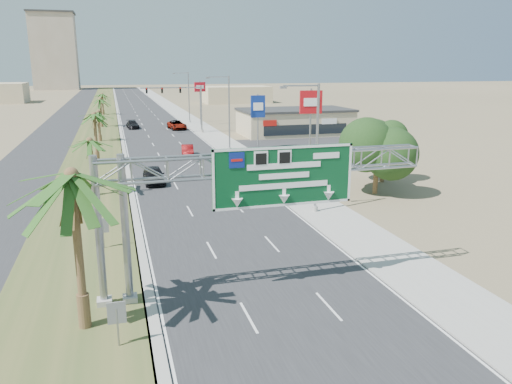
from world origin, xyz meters
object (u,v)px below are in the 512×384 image
(car_right_lane, at_px, (177,125))
(pole_sign_blue, at_px, (258,109))
(sign_gantry, at_px, (251,175))
(car_mid_lane, at_px, (187,151))
(car_far, at_px, (133,125))
(signal_mast, at_px, (189,105))
(pole_sign_red_near, at_px, (311,107))
(palm_near, at_px, (71,176))
(car_left_lane, at_px, (154,175))
(pole_sign_red_far, at_px, (200,90))
(store_building, at_px, (295,122))

(car_right_lane, bearing_deg, pole_sign_blue, -78.48)
(sign_gantry, xyz_separation_m, car_mid_lane, (2.56, 40.14, -5.35))
(car_far, relative_size, pole_sign_blue, 0.64)
(sign_gantry, xyz_separation_m, signal_mast, (6.23, 62.05, -1.21))
(pole_sign_red_near, bearing_deg, palm_near, -127.83)
(sign_gantry, bearing_deg, car_far, 92.37)
(car_mid_lane, relative_size, car_far, 0.89)
(sign_gantry, height_order, car_left_lane, sign_gantry)
(car_right_lane, bearing_deg, car_left_lane, -106.90)
(signal_mast, xyz_separation_m, pole_sign_red_far, (3.83, 11.51, 1.78))
(car_left_lane, relative_size, car_right_lane, 0.85)
(palm_near, distance_m, pole_sign_red_far, 77.65)
(car_far, bearing_deg, car_right_lane, -29.60)
(sign_gantry, xyz_separation_m, pole_sign_red_near, (13.74, 26.25, 1.00))
(palm_near, distance_m, car_mid_lane, 43.85)
(pole_sign_blue, bearing_deg, sign_gantry, -106.58)
(pole_sign_blue, distance_m, pole_sign_red_far, 30.38)
(signal_mast, distance_m, car_left_lane, 37.68)
(signal_mast, distance_m, pole_sign_red_far, 12.26)
(sign_gantry, height_order, pole_sign_red_near, pole_sign_red_near)
(pole_sign_red_far, bearing_deg, signal_mast, -108.39)
(store_building, bearing_deg, car_far, 149.15)
(car_far, bearing_deg, car_left_lane, -94.72)
(sign_gantry, xyz_separation_m, pole_sign_red_far, (10.06, 73.56, 0.57))
(car_far, xyz_separation_m, pole_sign_blue, (15.86, -28.29, 4.85))
(sign_gantry, bearing_deg, pole_sign_red_near, 62.37)
(pole_sign_red_near, bearing_deg, car_left_lane, -178.10)
(sign_gantry, relative_size, car_mid_lane, 3.91)
(sign_gantry, distance_m, car_far, 71.88)
(sign_gantry, bearing_deg, car_left_lane, 96.35)
(signal_mast, distance_m, pole_sign_blue, 19.88)
(palm_near, distance_m, car_far, 73.99)
(pole_sign_red_far, bearing_deg, palm_near, -103.56)
(car_right_lane, xyz_separation_m, car_far, (-7.70, 3.55, -0.09))
(signal_mast, relative_size, car_right_lane, 1.80)
(signal_mast, height_order, store_building, signal_mast)
(signal_mast, relative_size, car_left_lane, 2.12)
(store_building, xyz_separation_m, pole_sign_red_far, (-13.00, 17.48, 4.63))
(signal_mast, relative_size, pole_sign_red_near, 1.15)
(car_left_lane, height_order, pole_sign_blue, pole_sign_blue)
(car_far, bearing_deg, store_building, -35.69)
(signal_mast, bearing_deg, pole_sign_red_near, -78.15)
(car_left_lane, bearing_deg, car_mid_lane, 68.45)
(palm_near, relative_size, store_building, 0.46)
(car_left_lane, relative_size, car_far, 1.00)
(car_left_lane, xyz_separation_m, pole_sign_blue, (15.76, 17.63, 4.73))
(store_building, distance_m, car_left_lane, 39.95)
(palm_near, bearing_deg, store_building, 61.72)
(signal_mast, distance_m, car_far, 13.91)
(store_building, bearing_deg, car_right_lane, 146.79)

